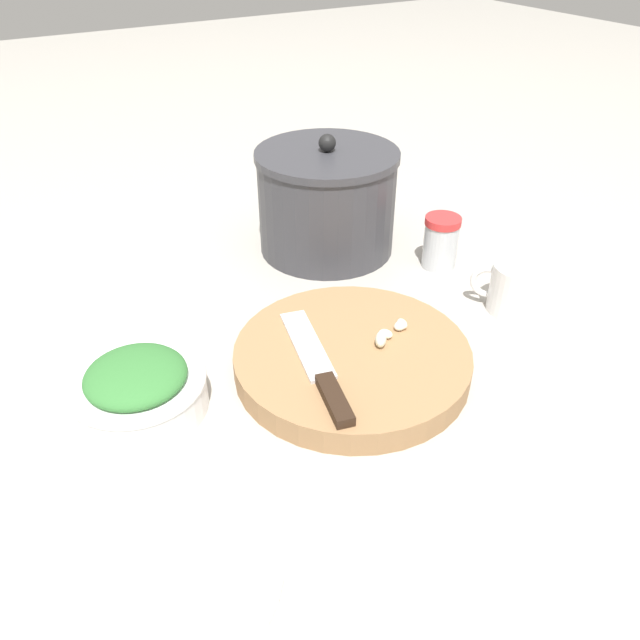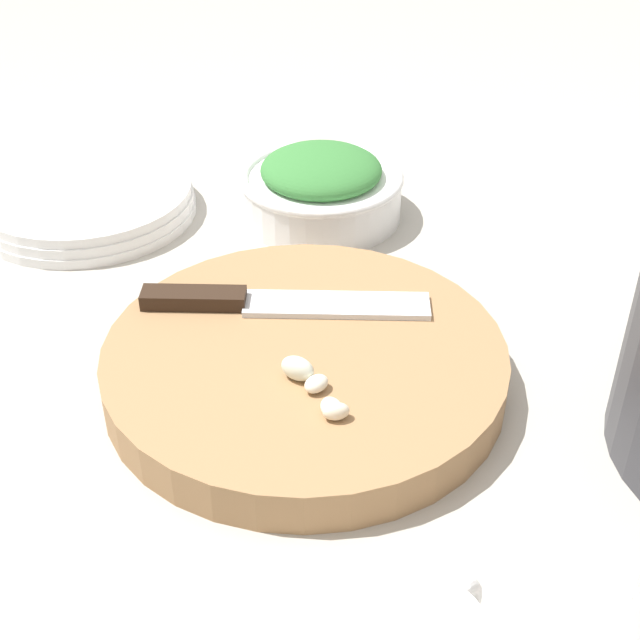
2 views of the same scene
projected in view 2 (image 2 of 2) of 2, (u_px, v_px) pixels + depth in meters
ground_plane at (340, 350)px, 0.72m from camera, size 5.00×5.00×0.00m
cutting_board at (305, 365)px, 0.68m from camera, size 0.31×0.31×0.03m
chef_knife at (268, 301)px, 0.71m from camera, size 0.08×0.23×0.01m
garlic_cloves at (315, 387)px, 0.62m from camera, size 0.07×0.04×0.02m
herb_bowl at (321, 187)px, 0.89m from camera, size 0.16×0.16×0.07m
plate_stack at (86, 201)px, 0.90m from camera, size 0.22×0.22×0.03m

